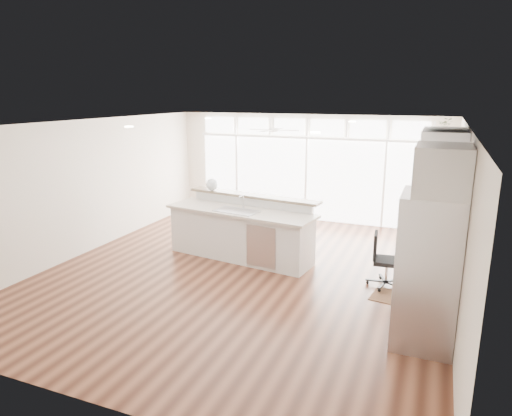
% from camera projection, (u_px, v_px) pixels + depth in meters
% --- Properties ---
extents(floor, '(7.00, 8.00, 0.02)m').
position_uv_depth(floor, '(246.00, 272.00, 8.42)').
color(floor, '#452215').
rests_on(floor, ground).
extents(ceiling, '(7.00, 8.00, 0.02)m').
position_uv_depth(ceiling, '(245.00, 123.00, 7.76)').
color(ceiling, silver).
rests_on(ceiling, wall_back).
extents(wall_back, '(7.00, 0.04, 2.70)m').
position_uv_depth(wall_back, '(307.00, 168.00, 11.68)').
color(wall_back, silver).
rests_on(wall_back, floor).
extents(wall_front, '(7.00, 0.04, 2.70)m').
position_uv_depth(wall_front, '(85.00, 286.00, 4.49)').
color(wall_front, silver).
rests_on(wall_front, floor).
extents(wall_left, '(0.04, 8.00, 2.70)m').
position_uv_depth(wall_left, '(89.00, 186.00, 9.36)').
color(wall_left, silver).
rests_on(wall_left, floor).
extents(wall_right, '(0.04, 8.00, 2.70)m').
position_uv_depth(wall_right, '(461.00, 221.00, 6.81)').
color(wall_right, silver).
rests_on(wall_right, floor).
extents(glass_wall, '(5.80, 0.06, 2.08)m').
position_uv_depth(glass_wall, '(306.00, 180.00, 11.70)').
color(glass_wall, white).
rests_on(glass_wall, wall_back).
extents(transom_row, '(5.90, 0.06, 0.40)m').
position_uv_depth(transom_row, '(308.00, 127.00, 11.38)').
color(transom_row, white).
rests_on(transom_row, wall_back).
extents(desk_window, '(0.04, 0.85, 0.85)m').
position_uv_depth(desk_window, '(459.00, 203.00, 7.05)').
color(desk_window, white).
rests_on(desk_window, wall_right).
extents(ceiling_fan, '(1.16, 1.16, 0.32)m').
position_uv_depth(ceiling_fan, '(273.00, 126.00, 10.51)').
color(ceiling_fan, white).
rests_on(ceiling_fan, ceiling).
extents(recessed_lights, '(3.40, 3.00, 0.02)m').
position_uv_depth(recessed_lights, '(250.00, 124.00, 7.94)').
color(recessed_lights, white).
rests_on(recessed_lights, ceiling).
extents(oven_cabinet, '(0.64, 1.20, 2.50)m').
position_uv_depth(oven_cabinet, '(438.00, 200.00, 8.57)').
color(oven_cabinet, white).
rests_on(oven_cabinet, floor).
extents(desk_nook, '(0.72, 1.30, 0.76)m').
position_uv_depth(desk_nook, '(429.00, 271.00, 7.45)').
color(desk_nook, white).
rests_on(desk_nook, floor).
extents(upper_cabinets, '(0.64, 1.30, 0.64)m').
position_uv_depth(upper_cabinets, '(444.00, 150.00, 6.96)').
color(upper_cabinets, white).
rests_on(upper_cabinets, wall_right).
extents(refrigerator, '(0.76, 0.90, 2.00)m').
position_uv_depth(refrigerator, '(427.00, 270.00, 5.82)').
color(refrigerator, '#B7B7BC').
rests_on(refrigerator, floor).
extents(fridge_cabinet, '(0.64, 0.90, 0.60)m').
position_uv_depth(fridge_cabinet, '(443.00, 170.00, 5.49)').
color(fridge_cabinet, white).
rests_on(fridge_cabinet, wall_right).
extents(framed_photos, '(0.06, 0.22, 0.80)m').
position_uv_depth(framed_photos, '(457.00, 204.00, 7.64)').
color(framed_photos, black).
rests_on(framed_photos, wall_right).
extents(kitchen_island, '(3.17, 1.57, 1.21)m').
position_uv_depth(kitchen_island, '(240.00, 229.00, 9.00)').
color(kitchen_island, white).
rests_on(kitchen_island, floor).
extents(rug, '(0.87, 0.68, 0.01)m').
position_uv_depth(rug, '(397.00, 298.00, 7.31)').
color(rug, '#3A2012').
rests_on(rug, floor).
extents(office_chair, '(0.52, 0.48, 0.92)m').
position_uv_depth(office_chair, '(387.00, 261.00, 7.68)').
color(office_chair, black).
rests_on(office_chair, floor).
extents(fishbowl, '(0.31, 0.31, 0.25)m').
position_uv_depth(fishbowl, '(212.00, 184.00, 9.62)').
color(fishbowl, silver).
rests_on(fishbowl, kitchen_island).
extents(monitor, '(0.10, 0.53, 0.44)m').
position_uv_depth(monitor, '(427.00, 235.00, 7.33)').
color(monitor, black).
rests_on(monitor, desk_nook).
extents(keyboard, '(0.13, 0.31, 0.02)m').
position_uv_depth(keyboard, '(415.00, 246.00, 7.45)').
color(keyboard, silver).
rests_on(keyboard, desk_nook).
extents(potted_plant, '(0.25, 0.28, 0.21)m').
position_uv_depth(potted_plant, '(445.00, 127.00, 8.24)').
color(potted_plant, '#325725').
rests_on(potted_plant, oven_cabinet).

